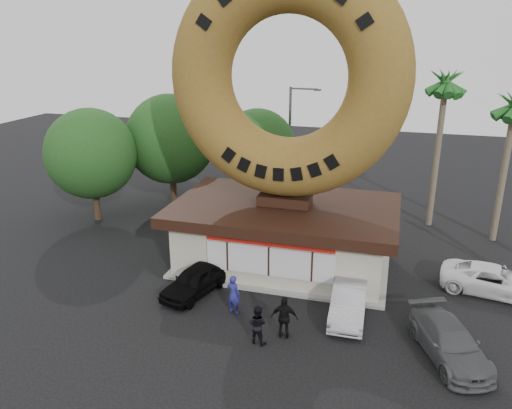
{
  "coord_description": "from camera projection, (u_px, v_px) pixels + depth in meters",
  "views": [
    {
      "loc": [
        5.18,
        -17.08,
        11.57
      ],
      "look_at": [
        -0.92,
        4.0,
        3.87
      ],
      "focal_mm": 35.0,
      "sensor_mm": 36.0,
      "label": 1
    }
  ],
  "objects": [
    {
      "name": "tree_far",
      "position": [
        91.0,
        154.0,
        30.81
      ],
      "size": [
        5.6,
        5.6,
        7.14
      ],
      "color": "#473321",
      "rests_on": "ground"
    },
    {
      "name": "car_black",
      "position": [
        195.0,
        280.0,
        22.97
      ],
      "size": [
        2.56,
        4.11,
        1.31
      ],
      "primitive_type": "imported",
      "rotation": [
        0.0,
        0.0,
        -0.28
      ],
      "color": "black",
      "rests_on": "ground"
    },
    {
      "name": "palm_near",
      "position": [
        445.0,
        88.0,
        28.6
      ],
      "size": [
        2.6,
        2.6,
        9.75
      ],
      "color": "#726651",
      "rests_on": "ground"
    },
    {
      "name": "tree_west",
      "position": [
        171.0,
        139.0,
        33.41
      ],
      "size": [
        6.0,
        6.0,
        7.65
      ],
      "color": "#473321",
      "rests_on": "ground"
    },
    {
      "name": "giant_donut",
      "position": [
        287.0,
        78.0,
        22.97
      ],
      "size": [
        11.33,
        2.89,
        11.33
      ],
      "primitive_type": "torus",
      "rotation": [
        1.57,
        0.0,
        0.0
      ],
      "color": "brown",
      "rests_on": "donut_shop"
    },
    {
      "name": "person_right",
      "position": [
        285.0,
        318.0,
        19.55
      ],
      "size": [
        1.09,
        0.53,
        1.81
      ],
      "primitive_type": "imported",
      "rotation": [
        0.0,
        0.0,
        3.22
      ],
      "color": "black",
      "rests_on": "ground"
    },
    {
      "name": "tree_mid",
      "position": [
        258.0,
        147.0,
        33.98
      ],
      "size": [
        5.2,
        5.2,
        6.63
      ],
      "color": "#473321",
      "rests_on": "ground"
    },
    {
      "name": "car_silver",
      "position": [
        349.0,
        302.0,
        21.16
      ],
      "size": [
        1.53,
        4.08,
        1.33
      ],
      "primitive_type": "imported",
      "rotation": [
        0.0,
        0.0,
        0.03
      ],
      "color": "#B2B2B7",
      "rests_on": "ground"
    },
    {
      "name": "ground",
      "position": [
        251.0,
        325.0,
        20.67
      ],
      "size": [
        90.0,
        90.0,
        0.0
      ],
      "primitive_type": "plane",
      "color": "black",
      "rests_on": "ground"
    },
    {
      "name": "person_center",
      "position": [
        257.0,
        325.0,
        19.27
      ],
      "size": [
        0.86,
        0.72,
        1.6
      ],
      "primitive_type": "imported",
      "rotation": [
        0.0,
        0.0,
        2.98
      ],
      "color": "black",
      "rests_on": "ground"
    },
    {
      "name": "person_left",
      "position": [
        234.0,
        294.0,
        21.3
      ],
      "size": [
        0.74,
        0.59,
        1.77
      ],
      "primitive_type": "imported",
      "rotation": [
        0.0,
        0.0,
        2.86
      ],
      "color": "navy",
      "rests_on": "ground"
    },
    {
      "name": "car_grey",
      "position": [
        450.0,
        342.0,
        18.48
      ],
      "size": [
        3.34,
        4.78,
        1.28
      ],
      "primitive_type": "imported",
      "rotation": [
        0.0,
        0.0,
        0.39
      ],
      "color": "#55575A",
      "rests_on": "ground"
    },
    {
      "name": "street_lamp",
      "position": [
        292.0,
        139.0,
        34.17
      ],
      "size": [
        2.11,
        0.2,
        8.0
      ],
      "color": "#59595E",
      "rests_on": "ground"
    },
    {
      "name": "donut_shop",
      "position": [
        284.0,
        233.0,
        25.51
      ],
      "size": [
        11.2,
        7.2,
        3.8
      ],
      "color": "beige",
      "rests_on": "ground"
    },
    {
      "name": "car_white",
      "position": [
        494.0,
        280.0,
        22.99
      ],
      "size": [
        5.01,
        2.96,
        1.31
      ],
      "primitive_type": "imported",
      "rotation": [
        0.0,
        0.0,
        1.39
      ],
      "color": "white",
      "rests_on": "ground"
    }
  ]
}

